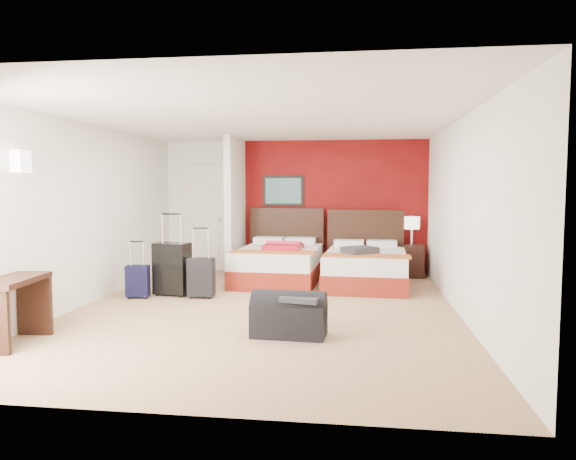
% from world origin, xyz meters
% --- Properties ---
extents(ground, '(6.50, 6.50, 0.00)m').
position_xyz_m(ground, '(0.00, 0.00, 0.00)').
color(ground, tan).
rests_on(ground, ground).
extents(room_walls, '(5.02, 6.52, 2.50)m').
position_xyz_m(room_walls, '(-1.40, 1.42, 1.26)').
color(room_walls, white).
rests_on(room_walls, ground).
extents(red_accent_panel, '(3.50, 0.04, 2.50)m').
position_xyz_m(red_accent_panel, '(0.75, 3.23, 1.25)').
color(red_accent_panel, maroon).
rests_on(red_accent_panel, ground).
extents(partition_wall, '(0.12, 1.20, 2.50)m').
position_xyz_m(partition_wall, '(-1.00, 2.61, 1.25)').
color(partition_wall, silver).
rests_on(partition_wall, ground).
extents(entry_door, '(0.82, 0.06, 2.05)m').
position_xyz_m(entry_door, '(-1.75, 3.20, 1.02)').
color(entry_door, silver).
rests_on(entry_door, ground).
extents(bed_left, '(1.42, 1.97, 0.58)m').
position_xyz_m(bed_left, '(-0.12, 2.06, 0.29)').
color(bed_left, white).
rests_on(bed_left, ground).
extents(bed_right, '(1.39, 1.93, 0.56)m').
position_xyz_m(bed_right, '(1.35, 1.90, 0.28)').
color(bed_right, silver).
rests_on(bed_right, ground).
extents(red_suitcase_open, '(0.68, 0.88, 0.10)m').
position_xyz_m(red_suitcase_open, '(-0.02, 1.96, 0.63)').
color(red_suitcase_open, '#AF0F21').
rests_on(red_suitcase_open, bed_left).
extents(jacket_bundle, '(0.62, 0.60, 0.12)m').
position_xyz_m(jacket_bundle, '(1.25, 1.60, 0.62)').
color(jacket_bundle, '#36373B').
rests_on(jacket_bundle, bed_right).
extents(nightstand, '(0.43, 0.43, 0.59)m').
position_xyz_m(nightstand, '(2.18, 2.89, 0.30)').
color(nightstand, black).
rests_on(nightstand, ground).
extents(table_lamp, '(0.31, 0.31, 0.50)m').
position_xyz_m(table_lamp, '(2.18, 2.89, 0.84)').
color(table_lamp, white).
rests_on(table_lamp, nightstand).
extents(suitcase_black, '(0.55, 0.38, 0.76)m').
position_xyz_m(suitcase_black, '(-1.54, 0.77, 0.38)').
color(suitcase_black, black).
rests_on(suitcase_black, ground).
extents(suitcase_charcoal, '(0.39, 0.25, 0.55)m').
position_xyz_m(suitcase_charcoal, '(-1.06, 0.64, 0.28)').
color(suitcase_charcoal, black).
rests_on(suitcase_charcoal, ground).
extents(suitcase_navy, '(0.35, 0.24, 0.45)m').
position_xyz_m(suitcase_navy, '(-1.97, 0.50, 0.22)').
color(suitcase_navy, black).
rests_on(suitcase_navy, ground).
extents(duffel_bag, '(0.82, 0.47, 0.41)m').
position_xyz_m(duffel_bag, '(0.48, -1.16, 0.20)').
color(duffel_bag, black).
rests_on(duffel_bag, ground).
extents(jacket_draped, '(0.48, 0.43, 0.06)m').
position_xyz_m(jacket_draped, '(0.63, -1.21, 0.43)').
color(jacket_draped, '#313136').
rests_on(jacket_draped, duffel_bag).
extents(desk, '(0.49, 0.87, 0.70)m').
position_xyz_m(desk, '(-2.30, -1.84, 0.35)').
color(desk, '#311910').
rests_on(desk, ground).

